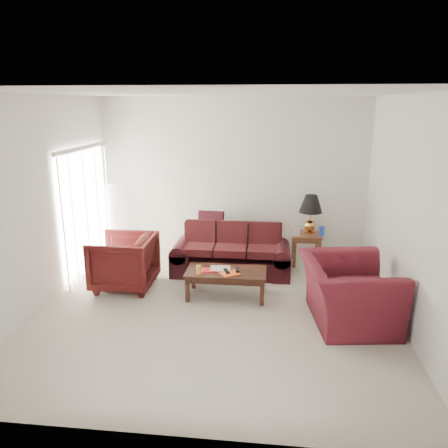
{
  "coord_description": "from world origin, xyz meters",
  "views": [
    {
      "loc": [
        0.74,
        -5.68,
        2.88
      ],
      "look_at": [
        0.0,
        0.85,
        1.05
      ],
      "focal_mm": 35.0,
      "sensor_mm": 36.0,
      "label": 1
    }
  ],
  "objects_px": {
    "armchair_right": "(348,292)",
    "coffee_table": "(226,283)",
    "sofa": "(231,250)",
    "floor_lamp": "(113,221)",
    "end_table": "(306,249)",
    "armchair_left": "(124,262)"
  },
  "relations": [
    {
      "from": "armchair_right",
      "to": "coffee_table",
      "type": "height_order",
      "value": "armchair_right"
    },
    {
      "from": "armchair_right",
      "to": "coffee_table",
      "type": "xyz_separation_m",
      "value": [
        -1.71,
        0.61,
        -0.22
      ]
    },
    {
      "from": "sofa",
      "to": "floor_lamp",
      "type": "relative_size",
      "value": 1.43
    },
    {
      "from": "armchair_right",
      "to": "coffee_table",
      "type": "relative_size",
      "value": 1.09
    },
    {
      "from": "armchair_right",
      "to": "coffee_table",
      "type": "distance_m",
      "value": 1.83
    },
    {
      "from": "floor_lamp",
      "to": "coffee_table",
      "type": "xyz_separation_m",
      "value": [
        2.35,
        -1.6,
        -0.5
      ]
    },
    {
      "from": "armchair_right",
      "to": "end_table",
      "type": "bearing_deg",
      "value": 3.14
    },
    {
      "from": "sofa",
      "to": "coffee_table",
      "type": "distance_m",
      "value": 0.99
    },
    {
      "from": "floor_lamp",
      "to": "armchair_left",
      "type": "distance_m",
      "value": 1.61
    },
    {
      "from": "end_table",
      "to": "armchair_right",
      "type": "relative_size",
      "value": 0.44
    },
    {
      "from": "floor_lamp",
      "to": "armchair_right",
      "type": "xyz_separation_m",
      "value": [
        4.07,
        -2.21,
        -0.28
      ]
    },
    {
      "from": "floor_lamp",
      "to": "armchair_left",
      "type": "bearing_deg",
      "value": -64.18
    },
    {
      "from": "sofa",
      "to": "armchair_left",
      "type": "distance_m",
      "value": 1.83
    },
    {
      "from": "armchair_right",
      "to": "floor_lamp",
      "type": "bearing_deg",
      "value": 54.08
    },
    {
      "from": "armchair_left",
      "to": "armchair_right",
      "type": "xyz_separation_m",
      "value": [
        3.38,
        -0.78,
        -0.0
      ]
    },
    {
      "from": "end_table",
      "to": "coffee_table",
      "type": "bearing_deg",
      "value": -129.63
    },
    {
      "from": "sofa",
      "to": "armchair_right",
      "type": "bearing_deg",
      "value": -41.71
    },
    {
      "from": "armchair_left",
      "to": "coffee_table",
      "type": "bearing_deg",
      "value": 84.16
    },
    {
      "from": "end_table",
      "to": "floor_lamp",
      "type": "distance_m",
      "value": 3.68
    },
    {
      "from": "end_table",
      "to": "armchair_left",
      "type": "distance_m",
      "value": 3.29
    },
    {
      "from": "armchair_right",
      "to": "coffee_table",
      "type": "bearing_deg",
      "value": 63.01
    },
    {
      "from": "sofa",
      "to": "floor_lamp",
      "type": "xyz_separation_m",
      "value": [
        -2.34,
        0.63,
        0.29
      ]
    }
  ]
}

